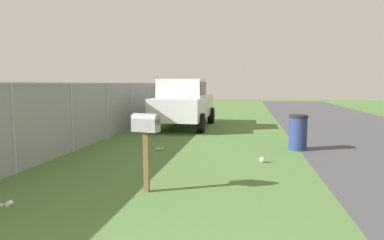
% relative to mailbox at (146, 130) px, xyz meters
% --- Properties ---
extents(mailbox, '(0.31, 0.51, 1.40)m').
position_rel_mailbox_xyz_m(mailbox, '(0.00, 0.00, 0.00)').
color(mailbox, brown).
rests_on(mailbox, ground).
extents(pickup_truck, '(4.85, 2.28, 2.09)m').
position_rel_mailbox_xyz_m(pickup_truck, '(8.58, 1.00, -0.01)').
color(pickup_truck, silver).
rests_on(pickup_truck, ground).
extents(trash_bin, '(0.53, 0.53, 1.01)m').
position_rel_mailbox_xyz_m(trash_bin, '(4.30, -3.18, -0.60)').
color(trash_bin, navy).
rests_on(trash_bin, ground).
extents(fence_section, '(16.40, 0.07, 1.93)m').
position_rel_mailbox_xyz_m(fence_section, '(4.15, 3.09, -0.08)').
color(fence_section, '#9EA3A8').
rests_on(fence_section, ground).
extents(litter_cup_by_mailbox, '(0.10, 0.09, 0.08)m').
position_rel_mailbox_xyz_m(litter_cup_by_mailbox, '(-1.03, 1.92, -1.07)').
color(litter_cup_by_mailbox, white).
rests_on(litter_cup_by_mailbox, ground).
extents(litter_bottle_far_scatter, '(0.11, 0.23, 0.07)m').
position_rel_mailbox_xyz_m(litter_bottle_far_scatter, '(3.58, 0.73, -1.08)').
color(litter_bottle_far_scatter, '#B2D8BF').
rests_on(litter_bottle_far_scatter, ground).
extents(litter_bag_near_hydrant, '(0.14, 0.14, 0.14)m').
position_rel_mailbox_xyz_m(litter_bag_near_hydrant, '(2.55, -2.11, -1.04)').
color(litter_bag_near_hydrant, silver).
rests_on(litter_bag_near_hydrant, ground).
extents(litter_wrapper_midfield_b, '(0.15, 0.13, 0.01)m').
position_rel_mailbox_xyz_m(litter_wrapper_midfield_b, '(-1.02, 2.09, -1.11)').
color(litter_wrapper_midfield_b, silver).
rests_on(litter_wrapper_midfield_b, ground).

